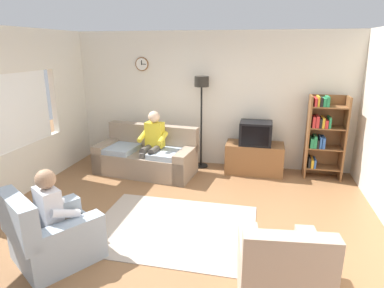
% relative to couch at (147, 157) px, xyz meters
% --- Properties ---
extents(ground_plane, '(12.00, 12.00, 0.00)m').
position_rel_couch_xyz_m(ground_plane, '(1.12, -1.81, -0.31)').
color(ground_plane, '#8C603D').
extents(back_wall_assembly, '(6.20, 0.17, 2.70)m').
position_rel_couch_xyz_m(back_wall_assembly, '(1.12, 0.85, 1.04)').
color(back_wall_assembly, silver).
rests_on(back_wall_assembly, ground_plane).
extents(couch, '(1.99, 1.09, 0.90)m').
position_rel_couch_xyz_m(couch, '(0.00, 0.00, 0.00)').
color(couch, gray).
rests_on(couch, ground_plane).
extents(tv_stand, '(1.10, 0.56, 0.59)m').
position_rel_couch_xyz_m(tv_stand, '(2.07, 0.44, -0.02)').
color(tv_stand, brown).
rests_on(tv_stand, ground_plane).
extents(tv, '(0.60, 0.49, 0.44)m').
position_rel_couch_xyz_m(tv, '(2.07, 0.42, 0.50)').
color(tv, black).
rests_on(tv, tv_stand).
extents(bookshelf, '(0.68, 0.36, 1.55)m').
position_rel_couch_xyz_m(bookshelf, '(3.29, 0.51, 0.52)').
color(bookshelf, brown).
rests_on(bookshelf, ground_plane).
extents(floor_lamp, '(0.28, 0.28, 1.85)m').
position_rel_couch_xyz_m(floor_lamp, '(0.98, 0.54, 1.14)').
color(floor_lamp, black).
rests_on(floor_lamp, ground_plane).
extents(armchair_near_window, '(1.15, 1.17, 0.90)m').
position_rel_couch_xyz_m(armchair_near_window, '(-0.09, -2.87, -0.02)').
color(armchair_near_window, '#9EADBC').
rests_on(armchair_near_window, ground_plane).
extents(armchair_near_bookshelf, '(0.89, 0.96, 0.90)m').
position_rel_couch_xyz_m(armchair_near_bookshelf, '(2.44, -2.94, -0.02)').
color(armchair_near_bookshelf, tan).
rests_on(armchair_near_bookshelf, ground_plane).
extents(area_rug, '(2.20, 1.70, 0.01)m').
position_rel_couch_xyz_m(area_rug, '(1.07, -1.91, -0.31)').
color(area_rug, '#AD9E8E').
rests_on(area_rug, ground_plane).
extents(person_on_couch, '(0.54, 0.57, 1.24)m').
position_rel_couch_xyz_m(person_on_couch, '(0.17, -0.11, 0.39)').
color(person_on_couch, yellow).
rests_on(person_on_couch, ground_plane).
extents(person_in_left_armchair, '(0.61, 0.64, 1.12)m').
position_rel_couch_xyz_m(person_in_left_armchair, '(-0.04, -2.80, 0.29)').
color(person_in_left_armchair, silver).
rests_on(person_in_left_armchair, ground_plane).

